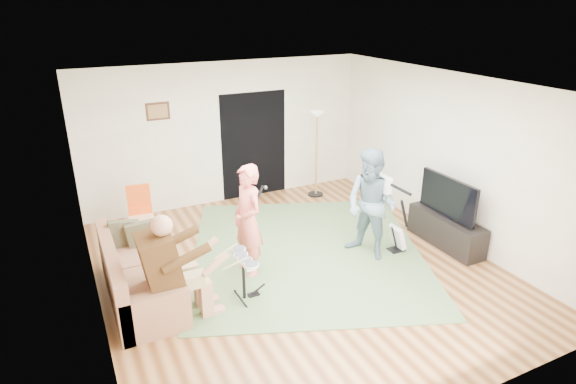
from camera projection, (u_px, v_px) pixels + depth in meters
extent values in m
plane|color=brown|center=(298.00, 268.00, 7.17)|extent=(6.00, 6.00, 0.00)
plane|color=white|center=(299.00, 85.00, 6.17)|extent=(6.00, 6.00, 0.00)
plane|color=brown|center=(83.00, 199.00, 5.64)|extent=(0.00, 2.05, 2.05)
plane|color=black|center=(254.00, 145.00, 9.50)|extent=(2.10, 0.00, 2.10)
cube|color=#3F2314|center=(158.00, 111.00, 8.45)|extent=(0.42, 0.03, 0.32)
cube|color=#557547|center=(307.00, 252.00, 7.61)|extent=(4.71, 4.93, 0.02)
cube|color=#A26F51|center=(142.00, 283.00, 6.42)|extent=(0.81, 1.62, 0.40)
cube|color=#A26F51|center=(113.00, 276.00, 6.20)|extent=(0.15, 2.01, 0.81)
cube|color=#A26F51|center=(130.00, 248.00, 7.14)|extent=(0.81, 0.19, 0.57)
cube|color=#A26F51|center=(156.00, 315.00, 5.63)|extent=(0.81, 0.19, 0.57)
cube|color=#4D3115|center=(159.00, 260.00, 5.69)|extent=(0.40, 0.52, 0.65)
sphere|color=tan|center=(162.00, 226.00, 5.56)|extent=(0.26, 0.26, 0.26)
cylinder|color=black|center=(244.00, 279.00, 6.32)|extent=(0.04, 0.04, 0.58)
cube|color=white|center=(243.00, 260.00, 6.22)|extent=(0.11, 0.58, 0.03)
imported|color=#FA786C|center=(248.00, 221.00, 6.78)|extent=(0.46, 0.64, 1.65)
imported|color=slate|center=(371.00, 205.00, 7.21)|extent=(0.91, 1.01, 1.71)
cube|color=black|center=(396.00, 250.00, 7.66)|extent=(0.24, 0.19, 0.03)
cube|color=white|center=(397.00, 237.00, 7.57)|extent=(0.19, 0.28, 0.37)
cylinder|color=black|center=(404.00, 214.00, 7.47)|extent=(0.20, 0.04, 0.49)
cylinder|color=black|center=(316.00, 194.00, 9.87)|extent=(0.31, 0.31, 0.03)
cylinder|color=#A88448|center=(316.00, 156.00, 9.56)|extent=(0.04, 0.04, 1.63)
cone|color=white|center=(317.00, 114.00, 9.25)|extent=(0.27, 0.27, 0.11)
cube|color=beige|center=(142.00, 218.00, 7.83)|extent=(0.43, 0.43, 0.04)
cube|color=#FE5D1A|center=(137.00, 196.00, 7.86)|extent=(0.38, 0.11, 0.39)
cube|color=black|center=(446.00, 231.00, 7.78)|extent=(0.40, 1.40, 0.50)
cube|color=black|center=(448.00, 197.00, 7.54)|extent=(0.06, 1.15, 0.64)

